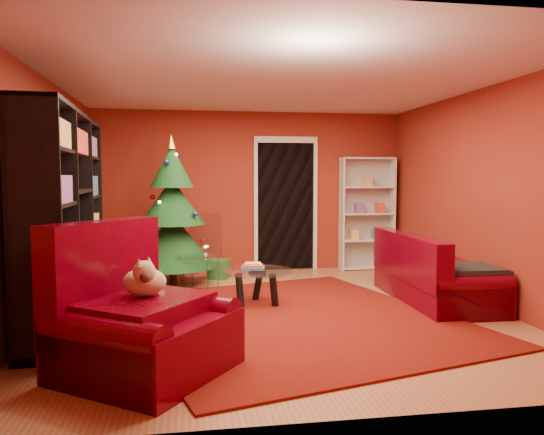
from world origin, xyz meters
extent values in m
cube|color=#9D5F3A|center=(0.00, 0.00, -0.03)|extent=(5.00, 5.50, 0.05)
cube|color=silver|center=(0.00, 0.00, 2.62)|extent=(5.00, 5.50, 0.05)
cube|color=maroon|center=(0.00, 2.77, 1.30)|extent=(5.00, 0.05, 2.60)
cube|color=maroon|center=(-2.52, 0.00, 1.30)|extent=(0.05, 5.50, 2.60)
cube|color=maroon|center=(2.52, 0.00, 1.30)|extent=(0.05, 5.50, 2.60)
cube|color=#611009|center=(0.09, -0.34, 0.01)|extent=(4.09, 4.47, 0.02)
cube|color=#196A6E|center=(-1.64, 2.28, 0.17)|extent=(0.35, 0.35, 0.33)
cube|color=#256926|center=(-0.55, 2.11, 0.14)|extent=(0.37, 0.37, 0.29)
cube|color=#AD2238|center=(-0.98, 2.59, 0.12)|extent=(0.30, 0.30, 0.24)
camera|label=1|loc=(-1.00, -5.88, 1.53)|focal=35.00mm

